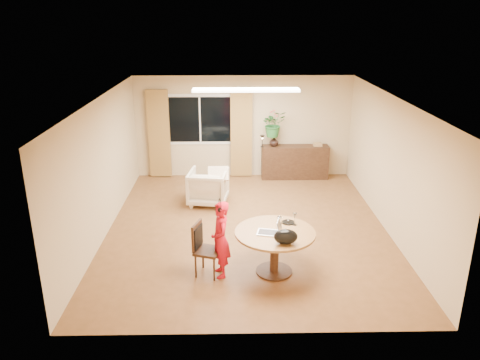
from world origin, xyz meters
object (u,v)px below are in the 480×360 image
Objects in this scene: sideboard at (295,162)px; dining_table at (275,240)px; child at (221,239)px; armchair at (208,187)px; dining_chair at (208,250)px.

dining_table is at bearing -101.31° from sideboard.
dining_table is 1.02× the size of child.
sideboard is at bearing -133.60° from armchair.
armchair is 2.74m from sideboard.
dining_table is 1.45× the size of dining_chair.
child is at bearing -175.86° from dining_table.
dining_chair reaches higher than sideboard.
child is at bearing 104.73° from armchair.
child is 5.09m from sideboard.
armchair is 0.50× the size of sideboard.
child reaches higher than dining_chair.
armchair is (-1.22, 3.00, -0.20)m from dining_table.
dining_table is 0.77× the size of sideboard.
armchair is at bearing 111.07° from dining_chair.
dining_chair is 5.14m from sideboard.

